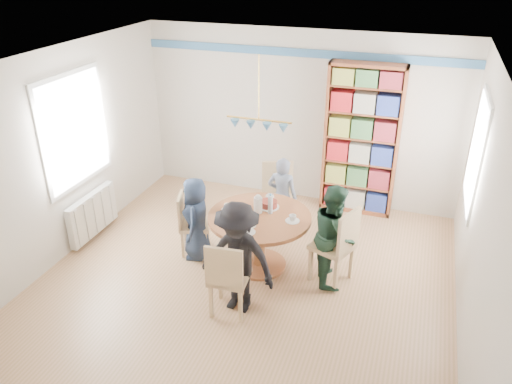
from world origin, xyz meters
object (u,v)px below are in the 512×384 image
at_px(dining_table, 259,229).
at_px(chair_left, 189,221).
at_px(radiator, 93,214).
at_px(bookshelf, 361,142).
at_px(chair_right, 339,243).
at_px(chair_near, 227,276).
at_px(person_far, 282,197).
at_px(chair_far, 278,194).
at_px(person_left, 196,219).
at_px(person_near, 238,258).
at_px(person_right, 334,235).

xyz_separation_m(dining_table, chair_left, (-1.00, 0.03, -0.09)).
height_order(radiator, bookshelf, bookshelf).
height_order(dining_table, chair_right, chair_right).
bearing_deg(chair_right, chair_near, -136.18).
distance_m(radiator, person_far, 2.70).
height_order(chair_left, chair_far, chair_far).
xyz_separation_m(dining_table, person_left, (-0.86, -0.04, 0.01)).
bearing_deg(person_near, person_left, 143.68).
height_order(person_near, bookshelf, bookshelf).
distance_m(chair_far, bookshelf, 1.51).
distance_m(chair_near, person_right, 1.43).
height_order(person_left, bookshelf, bookshelf).
distance_m(dining_table, chair_left, 1.01).
bearing_deg(dining_table, chair_far, 93.42).
distance_m(person_right, person_far, 1.24).
bearing_deg(chair_near, chair_left, 132.97).
relative_size(radiator, person_far, 0.84).
height_order(chair_right, bookshelf, bookshelf).
height_order(chair_right, person_far, person_far).
bearing_deg(chair_left, radiator, -176.75).
bearing_deg(dining_table, person_near, -87.47).
bearing_deg(chair_far, person_left, -126.99).
relative_size(chair_near, person_left, 0.84).
bearing_deg(chair_far, person_right, -44.84).
bearing_deg(person_left, person_far, 119.98).
relative_size(chair_right, person_far, 0.86).
relative_size(chair_left, chair_near, 0.90).
distance_m(radiator, chair_right, 3.50).
bearing_deg(chair_left, bookshelf, 45.21).
bearing_deg(dining_table, radiator, -178.69).
bearing_deg(person_left, person_right, 76.49).
relative_size(person_far, bookshelf, 0.52).
bearing_deg(radiator, dining_table, 1.31).
bearing_deg(bookshelf, person_right, -89.97).
bearing_deg(person_far, chair_left, 40.76).
height_order(dining_table, person_near, person_near).
distance_m(chair_far, person_near, 1.89).
relative_size(radiator, chair_left, 1.17).
xyz_separation_m(dining_table, chair_near, (-0.03, -1.02, -0.03)).
bearing_deg(person_far, person_right, 138.25).
height_order(dining_table, bookshelf, bookshelf).
bearing_deg(person_left, chair_far, 127.55).
bearing_deg(bookshelf, chair_left, -134.79).
distance_m(chair_left, chair_far, 1.37).
height_order(chair_far, person_near, person_near).
bearing_deg(person_right, dining_table, 73.77).
bearing_deg(radiator, person_far, 20.24).
bearing_deg(chair_far, bookshelf, 44.05).
bearing_deg(chair_right, person_right, 156.22).
bearing_deg(person_left, radiator, -104.95).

